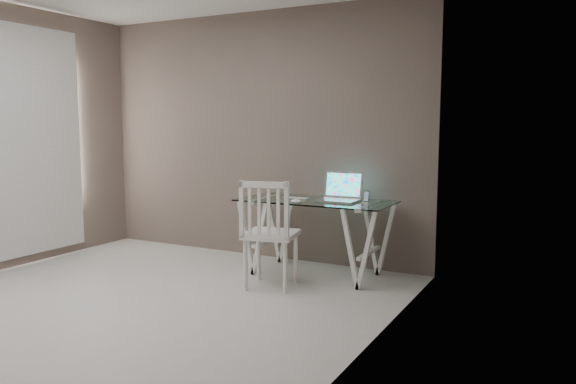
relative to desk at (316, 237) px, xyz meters
The scene contains 7 objects.
room 2.43m from the desk, 119.42° to the right, with size 4.50×4.52×2.71m.
desk is the anchor object (origin of this frame).
chair 0.68m from the desk, 105.43° to the right, with size 0.54×0.54×0.99m.
laptop 0.49m from the desk, 20.39° to the left, with size 0.39×0.33×0.28m.
keyboard 0.43m from the desk, behind, with size 0.26×0.11×0.01m, color silver.
mouse 0.47m from the desk, 108.99° to the right, with size 0.10×0.06×0.03m, color white.
phone_dock 0.64m from the desk, ahead, with size 0.06×0.06×0.12m.
Camera 1 is at (3.21, -3.14, 1.49)m, focal length 35.00 mm.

